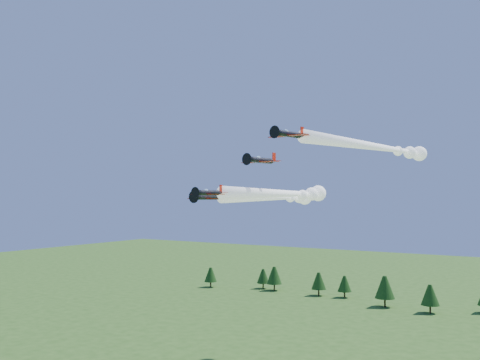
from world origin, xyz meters
The scene contains 5 objects.
plane_lead centered at (0.27, 17.45, 40.07)m, with size 8.77×44.91×3.70m.
plane_left centered at (-7.34, 27.05, 39.36)m, with size 8.51×48.20×3.70m.
plane_right centered at (15.77, 32.12, 50.43)m, with size 15.34×59.34×3.70m.
plane_slot centered at (0.53, 6.44, 46.53)m, with size 8.48×9.25×2.96m.
treeline centered at (10.49, 110.50, 6.37)m, with size 168.36×18.33×11.76m.
Camera 1 is at (52.83, -84.28, 39.14)m, focal length 40.00 mm.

